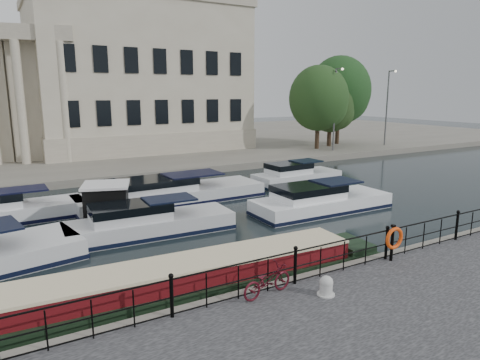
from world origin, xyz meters
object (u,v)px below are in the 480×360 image
bicycle (267,281)px  mooring_bollard (326,286)px  harbour_hut (107,207)px  life_ring_post (394,239)px  narrowboat (187,286)px

bicycle → mooring_bollard: bicycle is taller
mooring_bollard → harbour_hut: harbour_hut is taller
mooring_bollard → life_ring_post: life_ring_post is taller
bicycle → narrowboat: size_ratio=0.12×
harbour_hut → narrowboat: bearing=-68.9°
harbour_hut → bicycle: bearing=-60.8°
mooring_bollard → bicycle: bearing=150.8°
bicycle → harbour_hut: bearing=3.1°
mooring_bollard → narrowboat: size_ratio=0.04×
narrowboat → harbour_hut: size_ratio=4.18×
bicycle → life_ring_post: size_ratio=1.33×
bicycle → life_ring_post: (5.21, -0.05, 0.36)m
life_ring_post → mooring_bollard: bearing=-168.0°
narrowboat → life_ring_post: bearing=-14.3°
bicycle → life_ring_post: 5.22m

